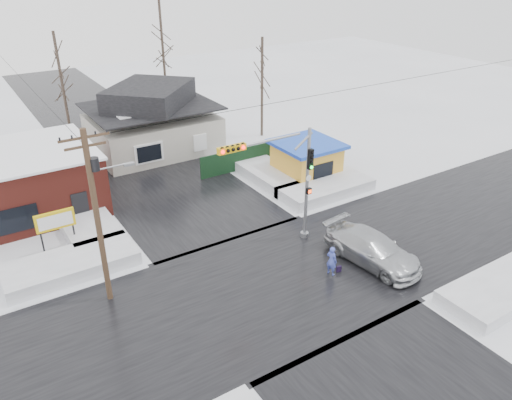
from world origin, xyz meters
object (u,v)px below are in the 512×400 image
utility_pole (97,209)px  kiosk (306,160)px  traffic_signal (286,175)px  marquee_sign (55,222)px  car (372,249)px  pedestrian (332,261)px

utility_pole → kiosk: (17.43, 6.49, -3.65)m
kiosk → traffic_signal: bearing=-135.2°
traffic_signal → utility_pole: size_ratio=0.78×
marquee_sign → car: (14.47, -10.74, -1.06)m
marquee_sign → car: marquee_sign is taller
kiosk → marquee_sign: bearing=-178.4°
pedestrian → kiosk: bearing=-47.8°
marquee_sign → pedestrian: 15.76m
utility_pole → car: utility_pole is taller
traffic_signal → pedestrian: bearing=-84.8°
kiosk → pedestrian: 12.83m
marquee_sign → car: bearing=-36.6°
kiosk → pedestrian: bearing=-121.6°
kiosk → car: bearing=-109.7°
utility_pole → car: (13.40, -4.74, -4.26)m
kiosk → pedestrian: size_ratio=2.70×
pedestrian → car: car is taller
kiosk → car: (-4.03, -11.24, -0.61)m
utility_pole → kiosk: size_ratio=1.96×
kiosk → car: 11.96m
traffic_signal → utility_pole: bearing=177.1°
traffic_signal → kiosk: (7.07, 7.03, -3.08)m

